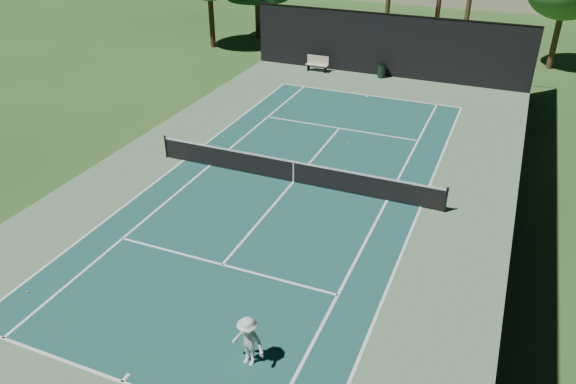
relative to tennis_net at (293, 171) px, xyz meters
name	(u,v)px	position (x,y,z in m)	size (l,w,h in m)	color
ground	(293,182)	(0.00, 0.00, -0.56)	(160.00, 160.00, 0.00)	#284F1D
apron_slab	(293,182)	(0.00, 0.00, -0.55)	(18.00, 32.00, 0.01)	#587C57
court_surface	(293,182)	(0.00, 0.00, -0.55)	(10.97, 23.77, 0.01)	#184F47
court_lines	(293,182)	(0.00, 0.00, -0.54)	(11.07, 23.87, 0.01)	white
tennis_net	(293,171)	(0.00, 0.00, 0.00)	(12.90, 0.10, 1.10)	black
fence	(294,139)	(0.00, 0.06, 1.45)	(18.04, 32.05, 4.03)	black
player	(248,342)	(2.77, -10.00, 0.22)	(1.01, 0.58, 1.56)	silver
tennis_ball_a	(28,292)	(-4.98, -10.07, -0.52)	(0.07, 0.07, 0.07)	yellow
tennis_ball_b	(272,134)	(-2.93, 4.37, -0.52)	(0.08, 0.08, 0.08)	#C3D430
tennis_ball_c	(348,143)	(0.95, 4.79, -0.52)	(0.07, 0.07, 0.07)	yellow
tennis_ball_d	(224,137)	(-5.05, 3.07, -0.52)	(0.08, 0.08, 0.08)	#CCE634
park_bench	(317,63)	(-4.48, 15.31, -0.01)	(1.50, 0.45, 1.02)	beige
trash_bin	(382,70)	(-0.12, 15.59, -0.08)	(0.56, 0.56, 0.95)	black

